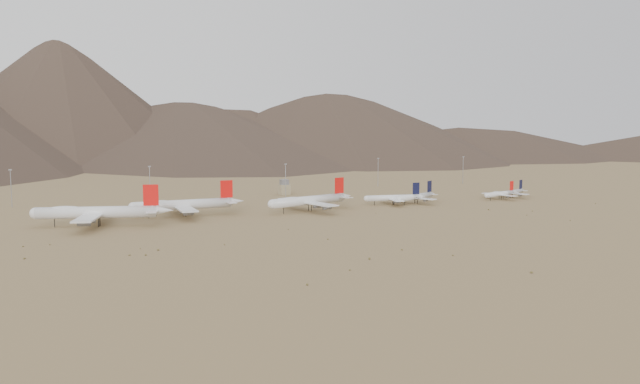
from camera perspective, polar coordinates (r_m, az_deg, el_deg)
name	(u,v)px	position (r m, az deg, el deg)	size (l,w,h in m)	color
ground	(312,217)	(374.89, -0.74, -2.33)	(3000.00, 3000.00, 0.00)	#A58155
mountain_ridge	(115,73)	(1250.79, -18.24, 10.27)	(4400.00, 1000.00, 300.00)	brown
widebody_west	(97,212)	(362.54, -19.71, -1.75)	(73.78, 58.68, 22.73)	white
widebody_centre	(184,205)	(387.06, -12.35, -1.13)	(70.70, 54.16, 20.99)	white
widebody_east	(309,200)	(400.56, -1.02, -0.77)	(66.86, 52.74, 20.28)	white
narrowbody_a	(394,198)	(435.60, 6.79, -0.52)	(45.22, 33.07, 15.06)	white
narrowbody_b	(416,197)	(444.92, 8.81, -0.41)	(43.01, 32.27, 14.97)	white
narrowbody_c	(501,194)	(482.59, 16.18, -0.15)	(38.29, 28.24, 12.89)	white
narrowbody_d	(512,192)	(496.10, 17.14, -0.02)	(36.89, 27.58, 12.73)	white
control_tower	(284,188)	(495.49, -3.28, 0.38)	(8.00, 8.00, 12.00)	gray
mast_far_west	(11,186)	(467.07, -26.41, 0.47)	(2.00, 0.60, 25.70)	gray
mast_west	(150,182)	(467.68, -15.30, 0.91)	(2.00, 0.60, 25.70)	gray
mast_centre	(286,179)	(478.32, -3.17, 1.24)	(2.00, 0.60, 25.70)	gray
mast_east	(378,171)	(559.56, 5.33, 1.95)	(2.00, 0.60, 25.70)	gray
mast_far_east	(463,169)	(597.85, 12.95, 2.10)	(2.00, 0.60, 25.70)	gray
desert_scrub	(363,244)	(290.59, 3.98, -4.81)	(422.99, 177.95, 0.88)	brown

